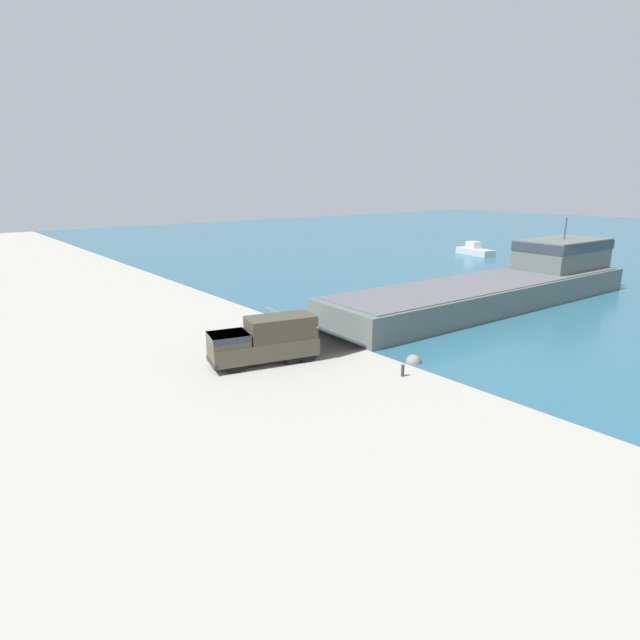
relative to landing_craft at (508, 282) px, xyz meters
The scene contains 8 objects.
ground_plane 27.27m from the landing_craft, 92.54° to the right, with size 240.00×240.00×0.00m, color #9E998E.
landing_craft is the anchor object (origin of this frame).
military_truck 30.16m from the landing_craft, 90.33° to the right, with size 4.24×7.80×3.22m.
soldier_on_ramp 29.47m from the landing_craft, 94.96° to the right, with size 0.46×0.49×1.80m.
moored_boat_b 36.39m from the landing_craft, 129.15° to the left, with size 7.54×4.03×2.25m.
mooring_bollard 25.90m from the landing_craft, 73.11° to the right, with size 0.24×0.24×0.82m.
shoreline_rock_a 23.83m from the landing_craft, 103.89° to the right, with size 1.13×1.13×1.13m, color gray.
shoreline_rock_b 23.11m from the landing_craft, 74.28° to the right, with size 1.09×1.09×1.09m, color gray.
Camera 1 is at (28.65, -20.72, 12.00)m, focal length 28.00 mm.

